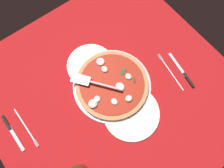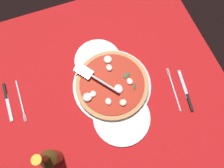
# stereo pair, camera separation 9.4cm
# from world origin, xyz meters

# --- Properties ---
(ground_plane) EXTENTS (1.10, 1.10, 0.01)m
(ground_plane) POSITION_xyz_m (0.00, 0.00, -0.00)
(ground_plane) COLOR #B41618
(checker_pattern) EXTENTS (1.10, 1.10, 0.00)m
(checker_pattern) POSITION_xyz_m (0.00, 0.00, 0.00)
(checker_pattern) COLOR white
(checker_pattern) RESTS_ON ground_plane
(pizza_pan) EXTENTS (0.37, 0.37, 0.01)m
(pizza_pan) POSITION_xyz_m (0.01, -0.02, 0.01)
(pizza_pan) COLOR silver
(pizza_pan) RESTS_ON ground_plane
(dinner_plate_left) EXTENTS (0.26, 0.26, 0.01)m
(dinner_plate_left) POSITION_xyz_m (-0.14, -0.01, 0.01)
(dinner_plate_left) COLOR white
(dinner_plate_left) RESTS_ON ground_plane
(dinner_plate_right) EXTENTS (0.23, 0.23, 0.01)m
(dinner_plate_right) POSITION_xyz_m (0.16, -0.00, 0.01)
(dinner_plate_right) COLOR white
(dinner_plate_right) RESTS_ON ground_plane
(pizza) EXTENTS (0.34, 0.34, 0.03)m
(pizza) POSITION_xyz_m (0.01, -0.02, 0.02)
(pizza) COLOR tan
(pizza) RESTS_ON pizza_pan
(pizza_server) EXTENTS (0.21, 0.16, 0.01)m
(pizza_server) POSITION_xyz_m (0.06, 0.04, 0.05)
(pizza_server) COLOR silver
(pizza_server) RESTS_ON pizza
(place_setting_near) EXTENTS (0.23, 0.14, 0.01)m
(place_setting_near) POSITION_xyz_m (-0.13, -0.31, 0.00)
(place_setting_near) COLOR white
(place_setting_near) RESTS_ON ground_plane
(place_setting_far) EXTENTS (0.21, 0.13, 0.01)m
(place_setting_far) POSITION_xyz_m (0.10, 0.43, 0.00)
(place_setting_far) COLOR white
(place_setting_far) RESTS_ON ground_plane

